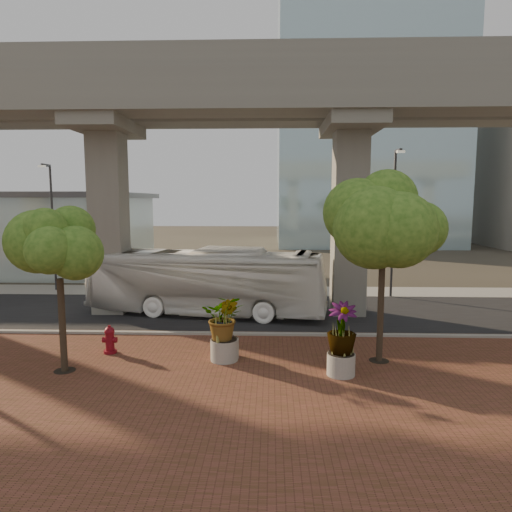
{
  "coord_description": "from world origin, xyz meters",
  "views": [
    {
      "loc": [
        2.16,
        -20.7,
        5.72
      ],
      "look_at": [
        1.44,
        0.5,
        3.12
      ],
      "focal_mm": 32.0,
      "sensor_mm": 36.0,
      "label": 1
    }
  ],
  "objects": [
    {
      "name": "ground",
      "position": [
        0.0,
        0.0,
        0.0
      ],
      "size": [
        160.0,
        160.0,
        0.0
      ],
      "primitive_type": "plane",
      "color": "#393329",
      "rests_on": "ground"
    },
    {
      "name": "brick_plaza",
      "position": [
        0.0,
        -8.0,
        0.03
      ],
      "size": [
        70.0,
        13.0,
        0.06
      ],
      "primitive_type": "cube",
      "color": "brown",
      "rests_on": "ground"
    },
    {
      "name": "asphalt_road",
      "position": [
        0.0,
        2.0,
        0.02
      ],
      "size": [
        90.0,
        8.0,
        0.04
      ],
      "primitive_type": "cube",
      "color": "black",
      "rests_on": "ground"
    },
    {
      "name": "curb_strip",
      "position": [
        0.0,
        -2.0,
        0.08
      ],
      "size": [
        70.0,
        0.25,
        0.16
      ],
      "primitive_type": "cube",
      "color": "#98968E",
      "rests_on": "ground"
    },
    {
      "name": "far_sidewalk",
      "position": [
        0.0,
        7.5,
        0.03
      ],
      "size": [
        90.0,
        3.0,
        0.06
      ],
      "primitive_type": "cube",
      "color": "#98968E",
      "rests_on": "ground"
    },
    {
      "name": "transit_viaduct",
      "position": [
        0.0,
        2.0,
        7.29
      ],
      "size": [
        72.0,
        5.6,
        12.4
      ],
      "color": "gray",
      "rests_on": "ground"
    },
    {
      "name": "station_pavilion",
      "position": [
        -20.0,
        16.0,
        3.22
      ],
      "size": [
        23.0,
        13.0,
        6.3
      ],
      "color": "silver",
      "rests_on": "ground"
    },
    {
      "name": "transit_bus",
      "position": [
        -1.08,
        1.65,
        1.66
      ],
      "size": [
        12.23,
        4.76,
        3.32
      ],
      "primitive_type": "imported",
      "rotation": [
        0.0,
        0.0,
        1.4
      ],
      "color": "white",
      "rests_on": "ground"
    },
    {
      "name": "fire_hydrant",
      "position": [
        -3.84,
        -4.46,
        0.57
      ],
      "size": [
        0.53,
        0.47,
        1.05
      ],
      "color": "maroon",
      "rests_on": "ground"
    },
    {
      "name": "planter_front",
      "position": [
        0.5,
        -5.09,
        1.51
      ],
      "size": [
        2.17,
        2.17,
        2.39
      ],
      "color": "#A7A297",
      "rests_on": "ground"
    },
    {
      "name": "planter_right",
      "position": [
        4.44,
        -6.33,
        1.51
      ],
      "size": [
        2.24,
        2.24,
        2.39
      ],
      "color": "gray",
      "rests_on": "ground"
    },
    {
      "name": "planter_left",
      "position": [
        0.54,
        -4.83,
        1.41
      ],
      "size": [
        2.03,
        2.03,
        2.23
      ],
      "color": "#9D978D",
      "rests_on": "ground"
    },
    {
      "name": "street_tree_near_west",
      "position": [
        -4.73,
        -6.29,
        4.12
      ],
      "size": [
        3.25,
        3.25,
        5.56
      ],
      "color": "#433426",
      "rests_on": "ground"
    },
    {
      "name": "street_tree_near_east",
      "position": [
        6.0,
        -4.96,
        5.03
      ],
      "size": [
        4.31,
        4.31,
        6.96
      ],
      "color": "#433426",
      "rests_on": "ground"
    },
    {
      "name": "streetlamp_west",
      "position": [
        -11.51,
        7.26,
        4.59
      ],
      "size": [
        0.39,
        1.14,
        7.85
      ],
      "color": "#303136",
      "rests_on": "ground"
    },
    {
      "name": "streetlamp_east",
      "position": [
        9.25,
        6.0,
        4.97
      ],
      "size": [
        0.42,
        1.23,
        8.51
      ],
      "color": "#2C2C31",
      "rests_on": "ground"
    }
  ]
}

